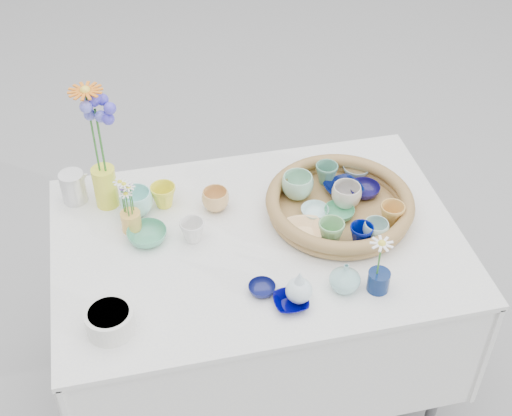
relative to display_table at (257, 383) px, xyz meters
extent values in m
plane|color=gray|center=(0.00, 0.00, 0.00)|extent=(80.00, 80.00, 0.00)
imported|color=#030C3F|center=(0.32, 0.13, 0.80)|extent=(0.15, 0.15, 0.03)
imported|color=#120C45|center=(0.38, 0.11, 0.80)|extent=(0.14, 0.14, 0.03)
imported|color=gold|center=(0.42, -0.05, 0.82)|extent=(0.08, 0.08, 0.07)
imported|color=#4CA372|center=(0.27, 0.02, 0.80)|extent=(0.12, 0.12, 0.03)
imported|color=#71AE6E|center=(0.21, -0.08, 0.82)|extent=(0.09, 0.09, 0.08)
imported|color=silver|center=(0.20, 0.04, 0.80)|extent=(0.11, 0.11, 0.03)
imported|color=#94CBA9|center=(0.17, 0.15, 0.82)|extent=(0.13, 0.13, 0.08)
imported|color=beige|center=(0.31, 0.07, 0.82)|extent=(0.13, 0.13, 0.08)
imported|color=#9FC6E3|center=(0.40, 0.22, 0.80)|extent=(0.12, 0.12, 0.03)
imported|color=#010B65|center=(0.30, -0.11, 0.82)|extent=(0.07, 0.07, 0.07)
imported|color=#FFCE8B|center=(0.14, -0.03, 0.80)|extent=(0.13, 0.13, 0.03)
imported|color=#A2CBBB|center=(0.35, -0.10, 0.81)|extent=(0.09, 0.09, 0.06)
imported|color=#508972|center=(0.28, 0.20, 0.82)|extent=(0.10, 0.10, 0.07)
imported|color=yellow|center=(-0.26, 0.22, 0.80)|extent=(0.09, 0.09, 0.08)
imported|color=tan|center=(-0.10, 0.17, 0.80)|extent=(0.09, 0.09, 0.07)
imported|color=#4DA27B|center=(-0.33, 0.06, 0.78)|extent=(0.16, 0.16, 0.04)
imported|color=silver|center=(-0.20, 0.04, 0.80)|extent=(0.10, 0.10, 0.07)
imported|color=#0E1350|center=(-0.04, -0.22, 0.78)|extent=(0.10, 0.10, 0.02)
imported|color=#9CE6DC|center=(-0.35, 0.20, 0.81)|extent=(0.14, 0.14, 0.08)
imported|color=#000051|center=(0.03, -0.29, 0.78)|extent=(0.10, 0.10, 0.02)
imported|color=#8EC4C0|center=(0.20, -0.26, 0.81)|extent=(0.11, 0.11, 0.09)
cylinder|color=#0A1E4E|center=(0.29, -0.28, 0.80)|extent=(0.08, 0.08, 0.06)
cylinder|color=yellow|center=(-0.44, 0.27, 0.84)|extent=(0.10, 0.10, 0.14)
cylinder|color=#F0B34D|center=(-0.38, 0.12, 0.80)|extent=(0.07, 0.07, 0.07)
camera|label=1|loc=(-0.36, -1.57, 2.29)|focal=50.00mm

